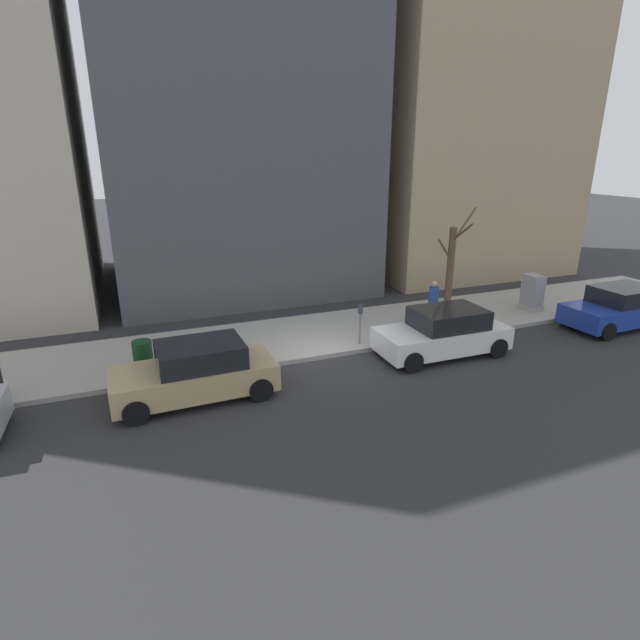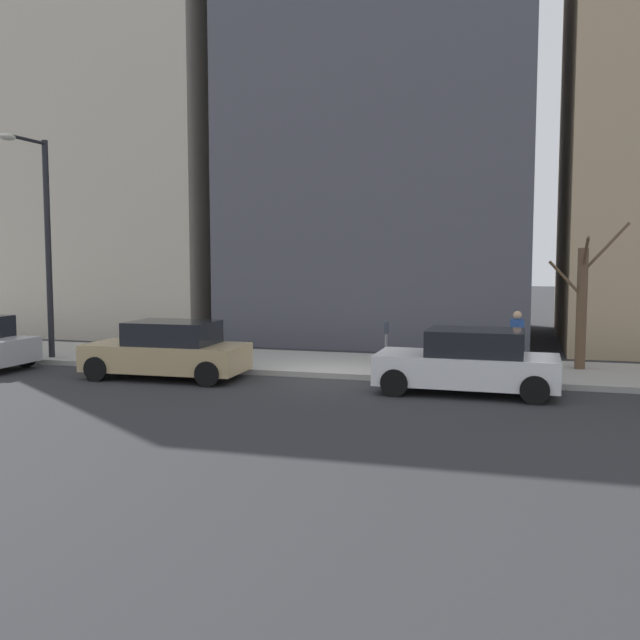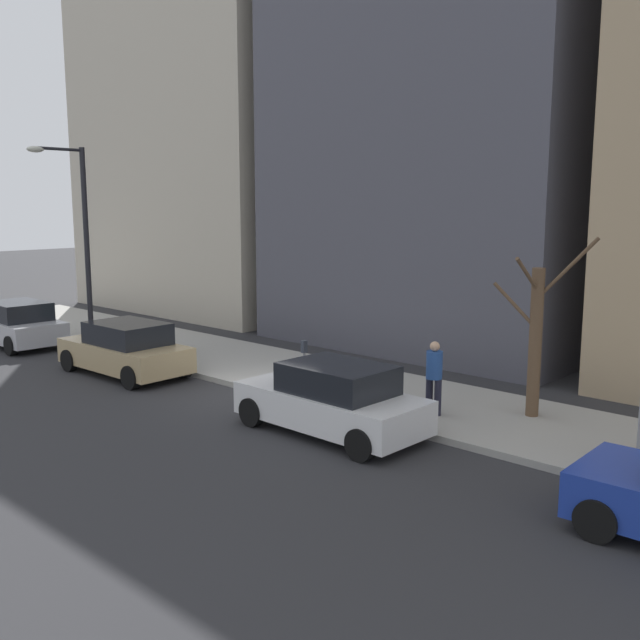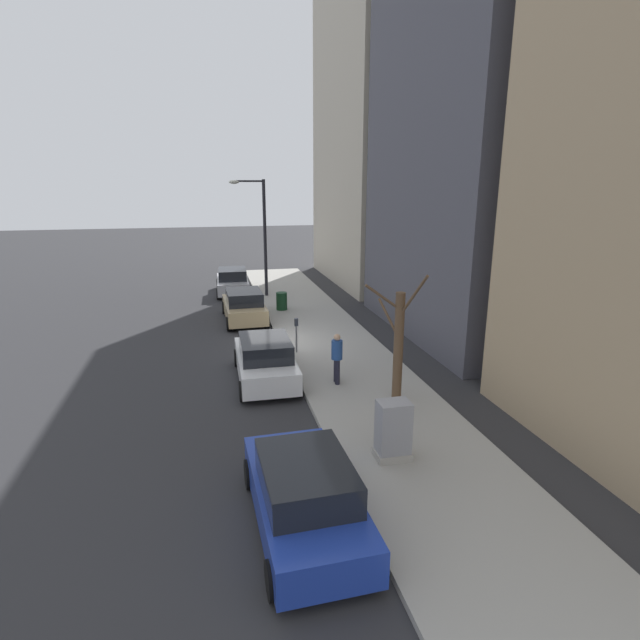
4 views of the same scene
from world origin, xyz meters
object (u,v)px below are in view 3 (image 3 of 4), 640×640
object	(u,v)px
pedestrian_near_meter	(434,373)
office_tower_right	(252,105)
parked_car_silver	(17,324)
trash_bin	(160,339)
streetlamp	(79,227)
parking_meter	(304,361)
parked_car_white	(332,400)
parked_car_tan	(125,349)
office_block_center	(477,32)
bare_tree	(536,337)

from	to	relation	value
pedestrian_near_meter	office_tower_right	size ratio (longest dim) A/B	0.09
parked_car_silver	trash_bin	xyz separation A→B (m)	(2.20, -5.21, -0.14)
streetlamp	parking_meter	bearing A→B (deg)	-89.07
parked_car_silver	trash_bin	world-z (taller)	parked_car_silver
parked_car_silver	office_tower_right	distance (m)	15.77
parked_car_white	parking_meter	bearing A→B (deg)	57.59
streetlamp	office_tower_right	size ratio (longest dim) A/B	0.34
parked_car_white	parked_car_tan	distance (m)	7.79
pedestrian_near_meter	office_tower_right	xyz separation A→B (m)	(10.46, 17.60, 8.35)
parking_meter	streetlamp	distance (m)	10.79
pedestrian_near_meter	trash_bin	bearing A→B (deg)	-174.06
parked_car_tan	parking_meter	size ratio (longest dim) A/B	3.14
streetlamp	pedestrian_near_meter	size ratio (longest dim) A/B	3.92
office_block_center	pedestrian_near_meter	bearing A→B (deg)	-152.43
parked_car_tan	parked_car_silver	distance (m)	6.45
streetlamp	pedestrian_near_meter	distance (m)	14.00
parked_car_tan	office_block_center	size ratio (longest dim) A/B	0.20
parked_car_silver	office_tower_right	xyz separation A→B (m)	(12.95, 2.30, 8.70)
parked_car_tan	parked_car_white	bearing A→B (deg)	-90.69
parking_meter	trash_bin	xyz separation A→B (m)	(0.45, 6.78, -0.38)
parked_car_white	pedestrian_near_meter	distance (m)	2.46
parking_meter	pedestrian_near_meter	distance (m)	3.39
parked_car_tan	office_block_center	xyz separation A→B (m)	(12.10, -3.72, 9.96)
parking_meter	bare_tree	world-z (taller)	bare_tree
office_block_center	office_tower_right	size ratio (longest dim) A/B	1.13
office_block_center	streetlamp	bearing A→B (deg)	141.46
pedestrian_near_meter	streetlamp	bearing A→B (deg)	-171.90
trash_bin	pedestrian_near_meter	distance (m)	10.10
parked_car_silver	parking_meter	distance (m)	12.12
bare_tree	office_tower_right	size ratio (longest dim) A/B	0.21
bare_tree	trash_bin	world-z (taller)	bare_tree
bare_tree	trash_bin	distance (m)	11.95
parking_meter	parked_car_white	bearing A→B (deg)	-123.03
parked_car_tan	office_tower_right	distance (m)	17.74
office_block_center	office_tower_right	bearing A→B (deg)	87.02
parked_car_white	parking_meter	world-z (taller)	parked_car_white
trash_bin	office_tower_right	bearing A→B (deg)	34.94
parked_car_white	parked_car_silver	distance (m)	14.24
parked_car_silver	pedestrian_near_meter	xyz separation A→B (m)	(2.48, -15.29, 0.35)
parked_car_tan	pedestrian_near_meter	world-z (taller)	pedestrian_near_meter
parked_car_white	parked_car_tan	size ratio (longest dim) A/B	0.99
trash_bin	office_tower_right	xyz separation A→B (m)	(10.75, 7.51, 8.84)
parked_car_tan	office_block_center	bearing A→B (deg)	-18.46
parked_car_white	parked_car_tan	world-z (taller)	same
trash_bin	bare_tree	bearing A→B (deg)	-81.85
parked_car_silver	parking_meter	world-z (taller)	parked_car_silver
parking_meter	office_block_center	xyz separation A→B (m)	(10.55, 1.82, 9.72)
parked_car_silver	pedestrian_near_meter	size ratio (longest dim) A/B	2.56
streetlamp	trash_bin	distance (m)	4.98
parking_meter	bare_tree	distance (m)	5.50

